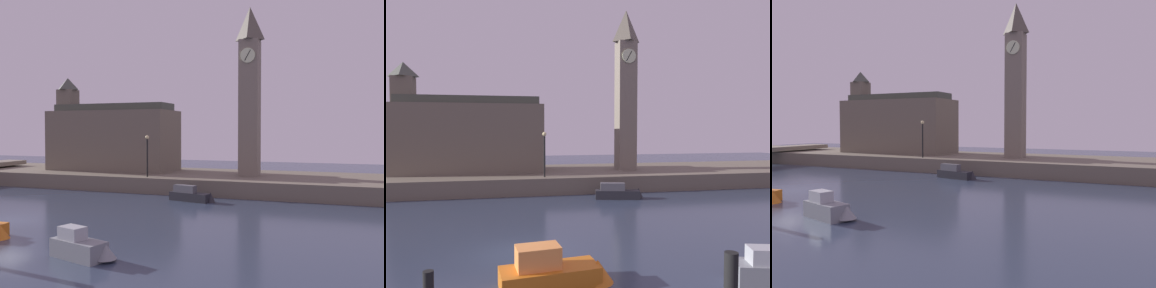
{
  "view_description": "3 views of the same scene",
  "coord_description": "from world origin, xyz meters",
  "views": [
    {
      "loc": [
        20.82,
        -22.14,
        5.94
      ],
      "look_at": [
        7.06,
        16.22,
        4.69
      ],
      "focal_mm": 39.9,
      "sensor_mm": 36.0,
      "label": 1
    },
    {
      "loc": [
        -0.47,
        -16.86,
        5.85
      ],
      "look_at": [
        6.41,
        17.75,
        4.31
      ],
      "focal_mm": 33.74,
      "sensor_mm": 36.0,
      "label": 2
    },
    {
      "loc": [
        24.71,
        -20.95,
        5.03
      ],
      "look_at": [
        6.85,
        17.2,
        2.97
      ],
      "focal_mm": 36.15,
      "sensor_mm": 36.0,
      "label": 3
    }
  ],
  "objects": [
    {
      "name": "ground_plane",
      "position": [
        0.0,
        0.0,
        0.0
      ],
      "size": [
        120.0,
        120.0,
        0.0
      ],
      "primitive_type": "plane",
      "color": "#2D384C"
    },
    {
      "name": "boat_barge_dark",
      "position": [
        8.74,
        11.56,
        0.51
      ],
      "size": [
        4.21,
        1.74,
        1.4
      ],
      "color": "#232328",
      "rests_on": "ground"
    },
    {
      "name": "parliament_hall",
      "position": [
        -4.39,
        20.58,
        5.2
      ],
      "size": [
        14.31,
        5.99,
        10.72
      ],
      "color": "#6B6051",
      "rests_on": "far_embankment"
    },
    {
      "name": "boat_cruiser_grey",
      "position": [
        9.41,
        -5.41,
        0.55
      ],
      "size": [
        3.58,
        1.86,
        1.47
      ],
      "color": "gray",
      "rests_on": "ground"
    },
    {
      "name": "far_embankment",
      "position": [
        0.0,
        20.0,
        0.75
      ],
      "size": [
        70.0,
        12.0,
        1.5
      ],
      "primitive_type": "cube",
      "color": "#6B6051",
      "rests_on": "ground"
    },
    {
      "name": "clock_tower",
      "position": [
        11.91,
        19.61,
        10.11
      ],
      "size": [
        2.08,
        2.14,
        16.67
      ],
      "color": "slate",
      "rests_on": "far_embankment"
    },
    {
      "name": "streetlamp",
      "position": [
        2.85,
        15.12,
        4.0
      ],
      "size": [
        0.36,
        0.36,
        4.02
      ],
      "color": "black",
      "rests_on": "far_embankment"
    }
  ]
}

